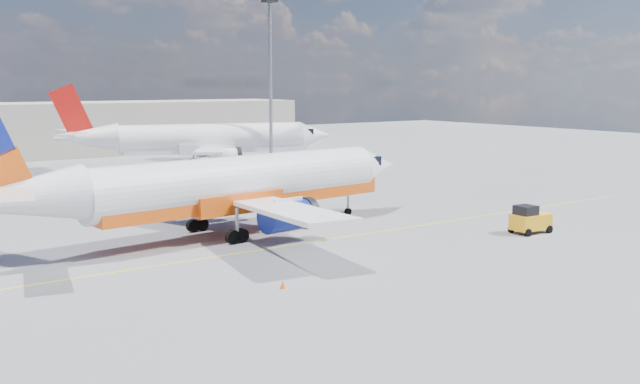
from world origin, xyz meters
TOP-DOWN VIEW (x-y plane):
  - ground at (0.00, 0.00)m, footprint 240.00×240.00m
  - taxi_line at (0.00, 3.00)m, footprint 70.00×0.15m
  - terminal_main at (5.00, 75.00)m, footprint 70.00×14.00m
  - main_jet at (-4.29, 8.40)m, footprint 36.10×28.40m
  - second_jet at (12.69, 47.44)m, footprint 36.16×27.58m
  - gse_tug at (14.25, -3.63)m, footprint 3.01×1.94m
  - traffic_cone at (-8.34, -5.55)m, footprint 0.35×0.35m
  - floodlight_mast at (20.04, 42.84)m, footprint 1.58×1.58m

SIDE VIEW (x-z plane):
  - ground at x=0.00m, z-range 0.00..0.00m
  - taxi_line at x=0.00m, z-range 0.00..0.01m
  - traffic_cone at x=-8.34m, z-range -0.01..0.49m
  - gse_tug at x=14.25m, z-range -0.06..2.04m
  - second_jet at x=12.69m, z-range -1.82..9.11m
  - main_jet at x=-4.29m, z-range -1.82..9.12m
  - terminal_main at x=5.00m, z-range 0.00..8.00m
  - floodlight_mast at x=20.04m, z-range 2.15..23.73m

